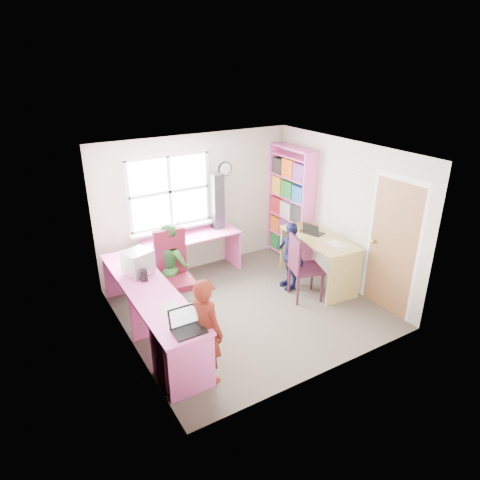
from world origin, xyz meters
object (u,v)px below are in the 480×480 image
at_px(laptop_right, 313,232).
at_px(person_navy, 290,256).
at_px(crt_monitor, 138,262).
at_px(l_desk, 175,317).
at_px(person_red, 206,330).
at_px(right_desk, 319,250).
at_px(potted_plant, 176,229).
at_px(laptop_left, 187,325).
at_px(person_green, 171,265).
at_px(swivel_chair, 175,279).
at_px(wooden_chair, 302,265).
at_px(cd_tower, 217,201).
at_px(bookshelf, 291,207).

relative_size(laptop_right, person_navy, 0.32).
distance_m(crt_monitor, laptop_right, 2.90).
distance_m(l_desk, person_red, 0.79).
bearing_deg(right_desk, potted_plant, 150.48).
bearing_deg(laptop_left, person_red, -6.51).
bearing_deg(l_desk, right_desk, 8.11).
bearing_deg(person_green, l_desk, 147.92).
height_order(right_desk, person_red, person_red).
distance_m(swivel_chair, laptop_left, 1.61).
relative_size(wooden_chair, laptop_left, 2.91).
bearing_deg(swivel_chair, laptop_left, -102.51).
height_order(wooden_chair, laptop_left, wooden_chair).
bearing_deg(crt_monitor, l_desk, -97.40).
relative_size(right_desk, crt_monitor, 3.42).
height_order(swivel_chair, person_green, person_green).
relative_size(swivel_chair, cd_tower, 1.29).
bearing_deg(crt_monitor, wooden_chair, -35.38).
bearing_deg(person_green, right_desk, -116.44).
distance_m(laptop_left, person_navy, 2.70).
xyz_separation_m(cd_tower, person_navy, (0.64, -1.30, -0.67)).
xyz_separation_m(right_desk, laptop_right, (-0.03, 0.15, 0.28)).
height_order(right_desk, laptop_left, laptop_left).
height_order(bookshelf, crt_monitor, bookshelf).
xyz_separation_m(laptop_right, potted_plant, (-1.92, 1.22, 0.03)).
relative_size(l_desk, person_navy, 2.57).
xyz_separation_m(crt_monitor, laptop_right, (2.89, -0.28, -0.04)).
distance_m(bookshelf, person_red, 3.65).
distance_m(bookshelf, cd_tower, 1.41).
height_order(right_desk, person_navy, person_navy).
relative_size(swivel_chair, laptop_right, 3.45).
bearing_deg(laptop_right, potted_plant, 39.05).
height_order(bookshelf, wooden_chair, bookshelf).
relative_size(bookshelf, laptop_left, 5.74).
height_order(crt_monitor, cd_tower, cd_tower).
bearing_deg(laptop_right, person_red, 97.73).
distance_m(bookshelf, laptop_left, 3.80).
bearing_deg(laptop_left, person_navy, 27.90).
xyz_separation_m(wooden_chair, crt_monitor, (-2.35, 0.70, 0.35)).
relative_size(laptop_left, person_navy, 0.32).
distance_m(right_desk, person_navy, 0.51).
distance_m(swivel_chair, potted_plant, 1.14).
bearing_deg(laptop_left, person_green, 73.81).
bearing_deg(l_desk, person_navy, 12.65).
relative_size(right_desk, cd_tower, 1.53).
xyz_separation_m(l_desk, swivel_chair, (0.34, 0.79, 0.09)).
xyz_separation_m(bookshelf, potted_plant, (-2.16, 0.30, -0.09)).
bearing_deg(wooden_chair, right_desk, 41.94).
bearing_deg(person_navy, l_desk, -71.43).
height_order(person_green, person_navy, person_green).
distance_m(wooden_chair, cd_tower, 1.89).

